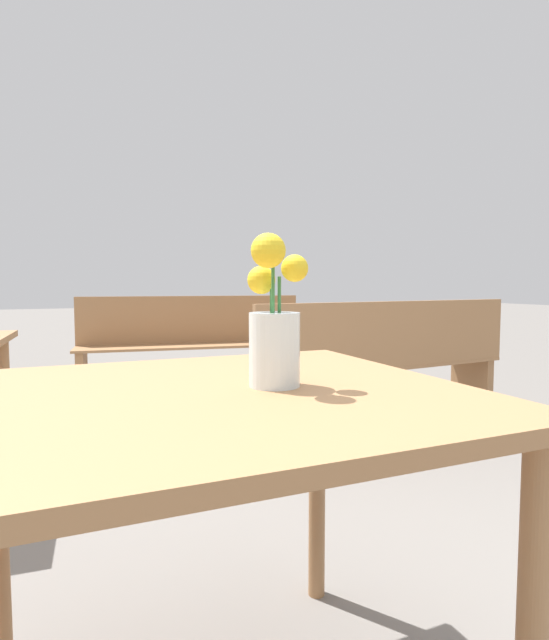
% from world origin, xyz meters
% --- Properties ---
extents(table_front, '(0.99, 0.89, 0.75)m').
position_xyz_m(table_front, '(0.00, -0.00, 0.65)').
color(table_front, '#9E7047').
rests_on(table_front, ground_plane).
extents(flower_vase, '(0.13, 0.13, 0.30)m').
position_xyz_m(flower_vase, '(0.12, -0.01, 0.86)').
color(flower_vase, silver).
rests_on(flower_vase, table_front).
extents(bench_near, '(1.91, 0.65, 0.85)m').
position_xyz_m(bench_near, '(0.80, 3.19, 0.47)').
color(bench_near, '#9E7047').
rests_on(bench_near, ground_plane).
extents(bench_middle, '(1.88, 0.47, 0.85)m').
position_xyz_m(bench_middle, '(1.59, 1.59, 0.47)').
color(bench_middle, '#9E7047').
rests_on(bench_middle, ground_plane).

